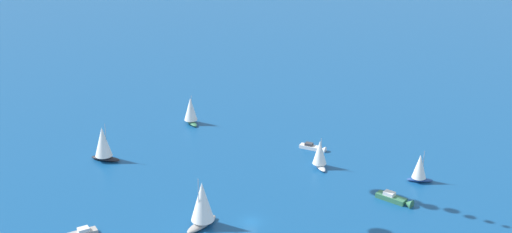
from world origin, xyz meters
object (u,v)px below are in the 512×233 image
Objects in this scene: sailboat_trailing at (191,111)px; sailboat_outer_ring_b at (420,168)px; motorboat_mid_cluster at (314,148)px; sailboat_outer_ring_a at (202,204)px; motorboat_ahead at (396,199)px; sailboat_offshore at (320,154)px; sailboat_outer_ring_c at (103,144)px.

sailboat_outer_ring_b is (-57.44, 37.92, -0.39)m from sailboat_trailing.
motorboat_mid_cluster is 0.62× the size of sailboat_outer_ring_a.
motorboat_ahead is 33.31m from motorboat_mid_cluster.
sailboat_outer_ring_a is 1.45× the size of sailboat_outer_ring_b.
sailboat_outer_ring_a reaches higher than motorboat_ahead.
motorboat_mid_cluster is 48.07m from sailboat_outer_ring_a.
sailboat_trailing is at bearing -43.95° from motorboat_ahead.
sailboat_outer_ring_a is (27.41, 39.20, 4.75)m from motorboat_mid_cluster.
sailboat_offshore is 11.34m from motorboat_mid_cluster.
sailboat_outer_ring_c reaches higher than sailboat_offshore.
motorboat_mid_cluster is 0.90× the size of sailboat_outer_ring_b.
motorboat_mid_cluster is at bearing -39.05° from sailboat_outer_ring_b.
sailboat_offshore is at bearing -19.50° from sailboat_outer_ring_b.
sailboat_offshore is at bearing 91.86° from motorboat_mid_cluster.
sailboat_outer_ring_c is (70.41, -23.40, 4.00)m from motorboat_ahead.
sailboat_trailing is 1.11× the size of sailboat_outer_ring_b.
motorboat_mid_cluster is at bearing -61.38° from motorboat_ahead.
sailboat_offshore reaches higher than sailboat_outer_ring_b.
sailboat_outer_ring_c is at bearing -18.38° from motorboat_ahead.
sailboat_outer_ring_b is at bearing 160.50° from sailboat_offshore.
sailboat_outer_ring_a reaches higher than sailboat_outer_ring_b.
sailboat_outer_ring_a reaches higher than sailboat_offshore.
motorboat_mid_cluster is at bearing -124.96° from sailboat_outer_ring_a.
motorboat_ahead is 1.13× the size of motorboat_mid_cluster.
sailboat_outer_ring_a is 54.79m from sailboat_outer_ring_b.
sailboat_trailing is at bearing -83.60° from sailboat_outer_ring_a.
motorboat_ahead reaches higher than motorboat_mid_cluster.
sailboat_outer_ring_b is at bearing 170.36° from sailboat_outer_ring_c.
motorboat_mid_cluster is at bearing 150.95° from sailboat_trailing.
sailboat_outer_ring_b is 0.78× the size of sailboat_outer_ring_c.
motorboat_mid_cluster is 0.70× the size of sailboat_outer_ring_c.
motorboat_mid_cluster is (0.35, -10.87, -3.22)m from sailboat_offshore.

